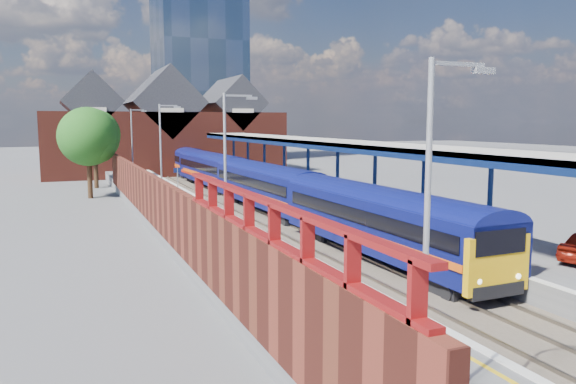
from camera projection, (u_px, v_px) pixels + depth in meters
name	position (u px, v px, depth m)	size (l,w,h in m)	color
ground	(222.00, 201.00, 48.67)	(240.00, 240.00, 0.00)	#5B5B5E
ballast_bed	(261.00, 219.00, 39.49)	(6.00, 76.00, 0.06)	#473D33
rails	(261.00, 217.00, 39.47)	(4.51, 76.00, 0.14)	slate
left_platform	(183.00, 217.00, 37.36)	(5.00, 76.00, 1.00)	#565659
right_platform	(337.00, 207.00, 41.68)	(6.00, 76.00, 1.00)	#565659
coping_left	(217.00, 207.00, 38.18)	(0.30, 76.00, 0.05)	silver
coping_right	(302.00, 202.00, 40.54)	(0.30, 76.00, 0.05)	silver
yellow_line	(208.00, 208.00, 37.96)	(0.14, 76.00, 0.01)	yellow
train	(234.00, 174.00, 50.21)	(3.20, 65.96, 3.45)	#0C125A
canopy	(320.00, 142.00, 42.68)	(4.50, 52.00, 4.48)	#0E2152
lamp_post_a	(433.00, 218.00, 10.76)	(1.48, 0.18, 7.00)	#A5A8AA
lamp_post_b	(228.00, 165.00, 23.62)	(1.48, 0.18, 7.00)	#A5A8AA
lamp_post_c	(163.00, 148.00, 38.31)	(1.48, 0.18, 7.00)	#A5A8AA
lamp_post_d	(133.00, 141.00, 53.01)	(1.48, 0.18, 7.00)	#A5A8AA
platform_sign	(178.00, 178.00, 40.95)	(0.55, 0.08, 2.50)	#A5A8AA
brick_wall	(159.00, 203.00, 30.21)	(0.35, 50.00, 3.86)	maroon
station_building	(164.00, 132.00, 73.70)	(30.00, 12.12, 13.78)	maroon
glass_tower	(198.00, 43.00, 95.82)	(14.20, 14.20, 40.30)	#425871
tree_near	(90.00, 138.00, 49.54)	(5.20, 5.20, 8.10)	#382314
tree_far	(96.00, 136.00, 57.26)	(5.20, 5.20, 8.10)	#382314
parked_car_silver	(429.00, 209.00, 33.22)	(1.39, 3.97, 1.31)	#9D9EA2
parked_car_dark	(428.00, 205.00, 35.28)	(1.63, 4.02, 1.17)	black
parked_car_blue	(464.00, 219.00, 30.20)	(2.08, 4.51, 1.25)	navy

